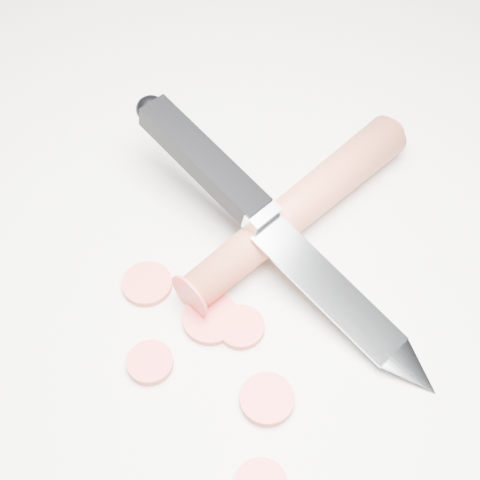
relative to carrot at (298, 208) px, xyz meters
The scene contains 8 objects.
ground 0.06m from the carrot, 78.16° to the right, with size 2.40×2.40×0.00m, color silver.
carrot is the anchor object (origin of this frame).
carrot_slice_0 0.11m from the carrot, 81.05° to the right, with size 0.03×0.03×0.01m, color #E74744.
carrot_slice_1 0.16m from the carrot, 96.86° to the right, with size 0.03×0.03×0.01m, color #E74744.
carrot_slice_2 0.15m from the carrot, 66.42° to the right, with size 0.04×0.04×0.01m, color #E74744.
carrot_slice_4 0.13m from the carrot, 118.45° to the right, with size 0.04×0.04×0.01m, color #E74744.
carrot_slice_5 0.11m from the carrot, 92.59° to the right, with size 0.04×0.04×0.01m, color #E74744.
kitchen_knife 0.04m from the carrot, 81.32° to the right, with size 0.30×0.09×0.07m, color silver, non-canonical shape.
Camera 1 is at (0.13, -0.23, 0.42)m, focal length 50.00 mm.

